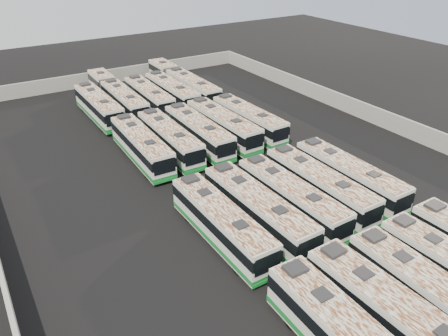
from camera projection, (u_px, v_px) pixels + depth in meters
ground at (237, 175)px, 44.02m from camera, size 140.00×140.00×0.00m
perimeter_wall at (237, 166)px, 43.50m from camera, size 45.20×73.20×2.20m
bus_front_left at (396, 320)px, 25.34m from camera, size 2.96×12.59×3.53m
bus_front_center at (434, 300)px, 26.85m from camera, size 2.82×12.20×3.42m
bus_midfront_far_left at (221, 223)px, 33.90m from camera, size 2.53×11.96×3.37m
bus_midfront_left at (258, 210)px, 35.42m from camera, size 2.80×12.42×3.49m
bus_midfront_center at (291, 198)px, 37.05m from camera, size 2.73×12.07×3.39m
bus_midfront_right at (319, 186)px, 38.78m from camera, size 2.59×12.21×3.44m
bus_midfront_far_right at (349, 176)px, 40.32m from camera, size 2.56×12.09×3.41m
bus_midback_far_left at (142, 146)px, 46.03m from camera, size 2.88×12.21×3.42m
bus_midback_left at (170, 139)px, 47.61m from camera, size 2.74×12.09×3.40m
bus_midback_center at (198, 132)px, 49.15m from camera, size 2.71×12.21×3.43m
bus_midback_right at (223, 125)px, 50.78m from camera, size 2.83×12.44×3.49m
bus_midback_far_right at (249, 120)px, 52.40m from camera, size 2.85×12.10×3.39m
bus_back_far_left at (99, 106)px, 56.27m from camera, size 2.68×12.32×3.47m
bus_back_left at (117, 95)px, 60.40m from camera, size 2.86×18.72×3.39m
bus_back_center at (149, 97)px, 59.48m from camera, size 2.80×12.14×3.41m
bus_back_right at (172, 93)px, 61.05m from camera, size 2.64×12.37×3.48m
bus_back_far_right at (182, 82)px, 65.14m from camera, size 2.83×19.24×3.48m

